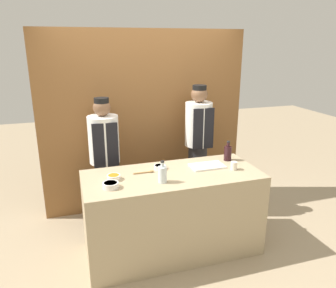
{
  "coord_description": "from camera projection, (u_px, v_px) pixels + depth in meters",
  "views": [
    {
      "loc": [
        -1.0,
        -3.01,
        2.23
      ],
      "look_at": [
        0.0,
        0.16,
        1.19
      ],
      "focal_mm": 35.0,
      "sensor_mm": 36.0,
      "label": 1
    }
  ],
  "objects": [
    {
      "name": "sauce_bowl_purple",
      "position": [
        160.0,
        167.0,
        3.55
      ],
      "size": [
        0.13,
        0.13,
        0.04
      ],
      "color": "white",
      "rests_on": "counter"
    },
    {
      "name": "counter",
      "position": [
        172.0,
        213.0,
        3.56
      ],
      "size": [
        1.86,
        0.79,
        0.91
      ],
      "color": "tan",
      "rests_on": "ground_plane"
    },
    {
      "name": "ground_plane",
      "position": [
        172.0,
        249.0,
        3.7
      ],
      "size": [
        14.0,
        14.0,
        0.0
      ],
      "primitive_type": "plane",
      "color": "tan"
    },
    {
      "name": "cutting_board",
      "position": [
        207.0,
        166.0,
        3.61
      ],
      "size": [
        0.37,
        0.22,
        0.02
      ],
      "color": "white",
      "rests_on": "counter"
    },
    {
      "name": "sauce_bowl_orange",
      "position": [
        114.0,
        177.0,
        3.27
      ],
      "size": [
        0.13,
        0.13,
        0.05
      ],
      "color": "white",
      "rests_on": "counter"
    },
    {
      "name": "cup_cream",
      "position": [
        234.0,
        166.0,
        3.53
      ],
      "size": [
        0.07,
        0.07,
        0.09
      ],
      "color": "silver",
      "rests_on": "counter"
    },
    {
      "name": "sauce_bowl_yellow",
      "position": [
        111.0,
        185.0,
        3.08
      ],
      "size": [
        0.15,
        0.15,
        0.05
      ],
      "color": "white",
      "rests_on": "counter"
    },
    {
      "name": "wooden_spoon",
      "position": [
        146.0,
        172.0,
        3.44
      ],
      "size": [
        0.22,
        0.04,
        0.02
      ],
      "color": "#B2844C",
      "rests_on": "counter"
    },
    {
      "name": "chef_right",
      "position": [
        198.0,
        145.0,
        4.3
      ],
      "size": [
        0.34,
        0.34,
        1.72
      ],
      "color": "#28282D",
      "rests_on": "ground_plane"
    },
    {
      "name": "cabinet_wall",
      "position": [
        145.0,
        122.0,
        4.45
      ],
      "size": [
        2.76,
        0.18,
        2.4
      ],
      "color": "brown",
      "rests_on": "ground_plane"
    },
    {
      "name": "bottle_wine",
      "position": [
        228.0,
        153.0,
        3.79
      ],
      "size": [
        0.09,
        0.09,
        0.23
      ],
      "color": "black",
      "rests_on": "counter"
    },
    {
      "name": "bottle_clear",
      "position": [
        162.0,
        174.0,
        3.19
      ],
      "size": [
        0.09,
        0.09,
        0.22
      ],
      "color": "silver",
      "rests_on": "counter"
    },
    {
      "name": "chef_left",
      "position": [
        105.0,
        159.0,
        3.97
      ],
      "size": [
        0.36,
        0.36,
        1.62
      ],
      "color": "#28282D",
      "rests_on": "ground_plane"
    }
  ]
}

